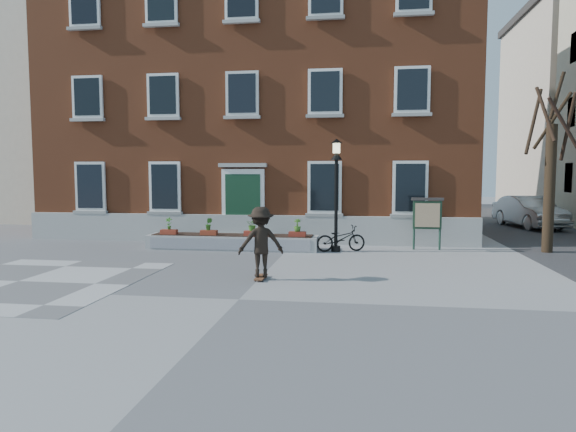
% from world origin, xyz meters
% --- Properties ---
extents(ground, '(100.00, 100.00, 0.00)m').
position_xyz_m(ground, '(0.00, 0.00, 0.00)').
color(ground, gray).
rests_on(ground, ground).
extents(checker_patch, '(6.00, 6.00, 0.01)m').
position_xyz_m(checker_patch, '(-6.00, 1.00, 0.01)').
color(checker_patch, '#5D5C5F').
rests_on(checker_patch, ground).
extents(distant_building, '(10.00, 12.00, 13.00)m').
position_xyz_m(distant_building, '(-18.00, 20.00, 6.50)').
color(distant_building, beige).
rests_on(distant_building, ground).
extents(bicycle, '(1.85, 1.13, 0.92)m').
position_xyz_m(bicycle, '(1.91, 7.18, 0.46)').
color(bicycle, black).
rests_on(bicycle, ground).
extents(parked_car, '(2.59, 5.05, 1.59)m').
position_xyz_m(parked_car, '(10.95, 16.41, 0.79)').
color(parked_car, '#AFB2B4').
rests_on(parked_car, ground).
extents(brick_building, '(18.40, 10.85, 12.60)m').
position_xyz_m(brick_building, '(-2.00, 13.98, 6.30)').
color(brick_building, brown).
rests_on(brick_building, ground).
extents(planter_assembly, '(6.20, 1.12, 1.15)m').
position_xyz_m(planter_assembly, '(-1.99, 7.18, 0.31)').
color(planter_assembly, '#B3B3AE').
rests_on(planter_assembly, ground).
extents(bare_tree, '(1.83, 1.83, 6.16)m').
position_xyz_m(bare_tree, '(9.01, 8.01, 2.79)').
color(bare_tree, '#312315').
rests_on(bare_tree, ground).
extents(lamp_post, '(0.40, 0.40, 3.93)m').
position_xyz_m(lamp_post, '(1.74, 7.15, 2.54)').
color(lamp_post, black).
rests_on(lamp_post, ground).
extents(notice_board, '(1.10, 0.16, 1.87)m').
position_xyz_m(notice_board, '(4.94, 8.01, 1.26)').
color(notice_board, '#193326').
rests_on(notice_board, ground).
extents(skateboarder, '(1.32, 0.99, 1.89)m').
position_xyz_m(skateboarder, '(0.06, 2.16, 0.98)').
color(skateboarder, brown).
rests_on(skateboarder, ground).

